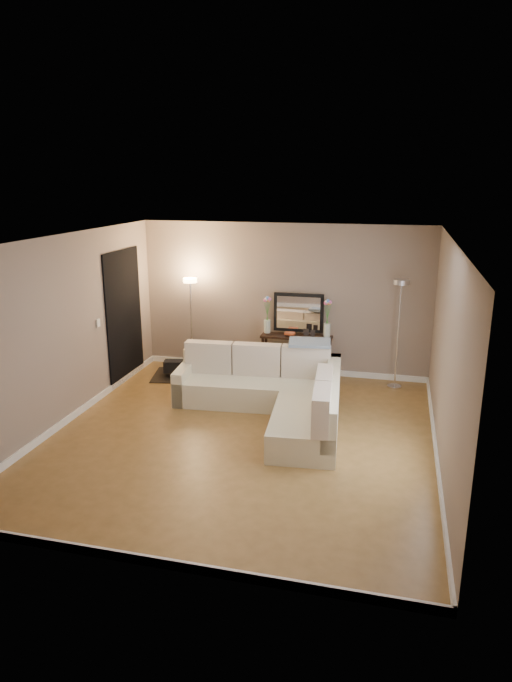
% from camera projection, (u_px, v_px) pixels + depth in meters
% --- Properties ---
extents(floor, '(5.00, 5.50, 0.01)m').
position_uv_depth(floor, '(241.00, 437.00, 7.59)').
color(floor, olive).
rests_on(floor, ground).
extents(ceiling, '(5.00, 5.50, 0.01)m').
position_uv_depth(ceiling, '(240.00, 239.00, 6.87)').
color(ceiling, white).
rests_on(ceiling, ground).
extents(wall_back, '(5.00, 0.02, 2.60)m').
position_uv_depth(wall_back, '(284.00, 299.00, 9.80)').
color(wall_back, gray).
rests_on(wall_back, ground).
extents(wall_front, '(5.00, 0.02, 2.60)m').
position_uv_depth(wall_front, '(151.00, 434.00, 4.66)').
color(wall_front, gray).
rests_on(wall_front, ground).
extents(wall_left, '(0.02, 5.50, 2.60)m').
position_uv_depth(wall_left, '(65.00, 330.00, 7.81)').
color(wall_left, gray).
rests_on(wall_left, ground).
extents(wall_right, '(0.02, 5.50, 2.60)m').
position_uv_depth(wall_right, '(448.00, 357.00, 6.65)').
color(wall_right, gray).
rests_on(wall_right, ground).
extents(baseboard_back, '(5.00, 0.03, 0.10)m').
position_uv_depth(baseboard_back, '(282.00, 369.00, 10.13)').
color(baseboard_back, white).
rests_on(baseboard_back, ground).
extents(baseboard_front, '(5.00, 0.03, 0.10)m').
position_uv_depth(baseboard_front, '(159.00, 562.00, 5.02)').
color(baseboard_front, white).
rests_on(baseboard_front, ground).
extents(baseboard_left, '(0.03, 5.50, 0.10)m').
position_uv_depth(baseboard_left, '(74.00, 415.00, 8.15)').
color(baseboard_left, white).
rests_on(baseboard_left, ground).
extents(baseboard_right, '(0.03, 5.50, 0.10)m').
position_uv_depth(baseboard_right, '(436.00, 454.00, 7.00)').
color(baseboard_right, white).
rests_on(baseboard_right, ground).
extents(doorway, '(0.02, 1.20, 2.20)m').
position_uv_depth(doorway, '(124.00, 317.00, 9.45)').
color(doorway, black).
rests_on(doorway, ground).
extents(switch_plate, '(0.02, 0.08, 0.12)m').
position_uv_depth(switch_plate, '(98.00, 323.00, 8.63)').
color(switch_plate, white).
rests_on(switch_plate, ground).
extents(sectional_sofa, '(2.66, 2.43, 0.87)m').
position_uv_depth(sectional_sofa, '(276.00, 393.00, 8.24)').
color(sectional_sofa, beige).
rests_on(sectional_sofa, floor).
extents(throw_blanket, '(0.67, 0.44, 0.08)m').
position_uv_depth(throw_blanket, '(310.00, 343.00, 8.58)').
color(throw_blanket, gray).
rests_on(throw_blanket, sectional_sofa).
extents(console_table, '(1.21, 0.34, 0.74)m').
position_uv_depth(console_table, '(292.00, 354.00, 9.74)').
color(console_table, black).
rests_on(console_table, floor).
extents(leaning_mirror, '(0.85, 0.05, 0.67)m').
position_uv_depth(leaning_mirror, '(298.00, 313.00, 9.67)').
color(leaning_mirror, black).
rests_on(leaning_mirror, console_table).
extents(table_decor, '(0.51, 0.11, 0.12)m').
position_uv_depth(table_decor, '(296.00, 333.00, 9.59)').
color(table_decor, '#C94C23').
rests_on(table_decor, console_table).
extents(flower_vase_left, '(0.14, 0.11, 0.64)m').
position_uv_depth(flower_vase_left, '(267.00, 317.00, 9.66)').
color(flower_vase_left, silver).
rests_on(flower_vase_left, console_table).
extents(flower_vase_right, '(0.14, 0.11, 0.64)m').
position_uv_depth(flower_vase_right, '(327.00, 321.00, 9.44)').
color(flower_vase_right, silver).
rests_on(flower_vase_right, console_table).
extents(floor_lamp_lit, '(0.28, 0.28, 1.66)m').
position_uv_depth(floor_lamp_lit, '(191.00, 306.00, 9.89)').
color(floor_lamp_lit, silver).
rests_on(floor_lamp_lit, floor).
extents(floor_lamp_unlit, '(0.27, 0.27, 1.79)m').
position_uv_depth(floor_lamp_unlit, '(400.00, 312.00, 9.01)').
color(floor_lamp_unlit, silver).
rests_on(floor_lamp_unlit, floor).
extents(charcoal_rug, '(1.22, 1.01, 0.01)m').
position_uv_depth(charcoal_rug, '(185.00, 375.00, 9.91)').
color(charcoal_rug, black).
rests_on(charcoal_rug, floor).
extents(black_bag, '(0.34, 0.27, 0.20)m').
position_uv_depth(black_bag, '(173.00, 366.00, 9.78)').
color(black_bag, black).
rests_on(black_bag, charcoal_rug).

